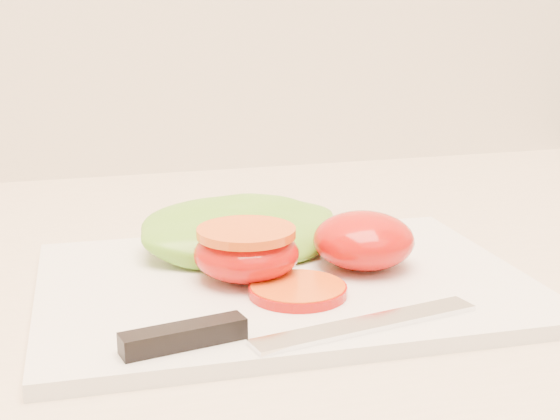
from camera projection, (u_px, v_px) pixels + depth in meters
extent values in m
cube|color=white|center=(284.00, 284.00, 0.53)|extent=(0.34, 0.25, 0.01)
ellipsoid|color=#B41503|center=(364.00, 240.00, 0.55)|extent=(0.07, 0.07, 0.04)
ellipsoid|color=#B41503|center=(246.00, 253.00, 0.52)|extent=(0.07, 0.07, 0.04)
cylinder|color=#DB4113|center=(246.00, 232.00, 0.52)|extent=(0.07, 0.07, 0.01)
cylinder|color=#D55E12|center=(298.00, 290.00, 0.50)|extent=(0.06, 0.06, 0.01)
ellipsoid|color=#63A92C|center=(244.00, 230.00, 0.59)|extent=(0.18, 0.13, 0.03)
cube|color=silver|center=(367.00, 324.00, 0.45)|extent=(0.15, 0.04, 0.00)
cube|color=black|center=(184.00, 336.00, 0.42)|extent=(0.07, 0.03, 0.01)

